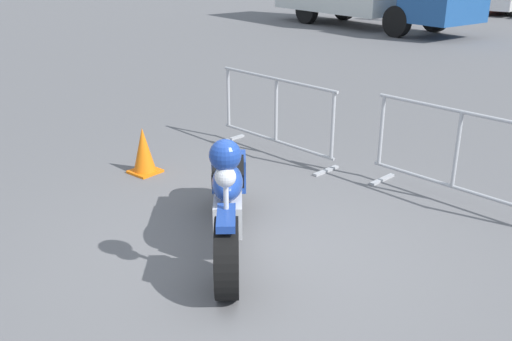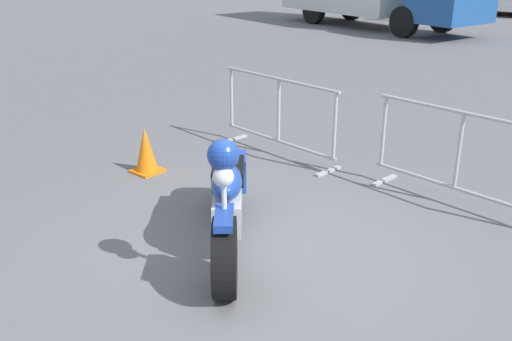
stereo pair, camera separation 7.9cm
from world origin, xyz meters
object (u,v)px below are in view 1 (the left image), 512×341
Objects in this scene: traffic_cone at (144,151)px; motorcycle at (228,198)px; crowd_barrier_near at (276,116)px; crowd_barrier_far at (456,157)px.

motorcycle is at bearing -18.78° from traffic_cone.
crowd_barrier_near is (-1.24, 2.30, 0.05)m from motorcycle.
crowd_barrier_far is 3.70m from traffic_cone.
crowd_barrier_near is at bearing 61.69° from traffic_cone.
motorcycle is 0.91× the size of crowd_barrier_far.
motorcycle is at bearing -61.72° from crowd_barrier_near.
crowd_barrier_near is 1.82m from traffic_cone.
motorcycle reaches higher than traffic_cone.
motorcycle is 2.22m from traffic_cone.
crowd_barrier_near reaches higher than traffic_cone.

